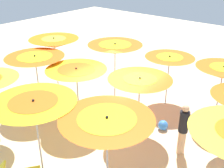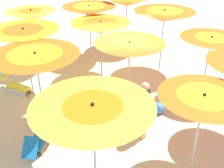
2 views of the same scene
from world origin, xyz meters
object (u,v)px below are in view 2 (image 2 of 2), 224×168
beach_umbrella_5 (24,35)px  lounger_0 (16,86)px  beach_umbrella_3 (164,16)px  beach_umbrella_11 (93,113)px  beach_umbrella_6 (211,42)px  lounger_2 (39,140)px  beachgoer_0 (144,110)px  beach_umbrella_7 (129,48)px  beach_umbrella_0 (127,1)px  beach_umbrella_2 (32,16)px  beach_ball (159,108)px  beach_umbrella_10 (203,102)px  beach_umbrella_4 (101,27)px  beach_umbrella_8 (36,59)px  beach_umbrella_1 (89,10)px

beach_umbrella_5 → lounger_0: beach_umbrella_5 is taller
beach_umbrella_3 → beach_umbrella_11: 6.52m
beach_umbrella_11 → beach_umbrella_6: bearing=-45.4°
beach_umbrella_6 → beach_umbrella_11: beach_umbrella_11 is taller
lounger_2 → beachgoer_0: bearing=-76.6°
beach_umbrella_5 → beach_umbrella_7: (-1.14, -3.20, -0.13)m
beach_umbrella_0 → beachgoer_0: bearing=175.4°
lounger_0 → beach_umbrella_6: bearing=26.2°
beach_umbrella_2 → beach_ball: 6.06m
beach_umbrella_3 → lounger_0: size_ratio=2.04×
lounger_2 → beach_umbrella_10: bearing=-96.6°
beach_umbrella_4 → beachgoer_0: bearing=-167.2°
beach_umbrella_8 → beach_umbrella_5: bearing=17.8°
beach_umbrella_7 → lounger_0: 4.44m
beach_umbrella_0 → beach_umbrella_7: size_ratio=1.10×
beach_umbrella_8 → beach_umbrella_10: beach_umbrella_8 is taller
beach_umbrella_11 → beach_umbrella_4: bearing=-5.2°
beach_umbrella_8 → beach_ball: beach_umbrella_8 is taller
beach_umbrella_1 → beach_umbrella_3: size_ratio=0.93×
beach_umbrella_4 → lounger_2: beach_umbrella_4 is taller
beach_umbrella_1 → beach_umbrella_10: beach_umbrella_1 is taller
beach_umbrella_3 → beach_umbrella_6: (-2.00, -1.00, -0.32)m
beach_umbrella_1 → beach_umbrella_3: (-1.70, -2.73, 0.16)m
beach_umbrella_0 → beach_umbrella_5: bearing=135.5°
beach_umbrella_6 → beach_ball: beach_umbrella_6 is taller
beach_umbrella_0 → beach_umbrella_1: size_ratio=1.06×
beach_umbrella_1 → beach_umbrella_3: beach_umbrella_3 is taller
beach_umbrella_4 → beach_ball: (-2.71, -1.60, -1.79)m
beach_umbrella_1 → beach_umbrella_11: size_ratio=0.96×
beach_umbrella_0 → beach_umbrella_7: beach_umbrella_0 is taller
lounger_0 → lounger_2: bearing=-34.2°
lounger_2 → beachgoer_0: (0.08, -2.80, 0.70)m
beach_umbrella_2 → beach_ball: bearing=-132.8°
beach_umbrella_2 → beach_umbrella_3: size_ratio=0.95×
beach_umbrella_4 → beach_umbrella_11: beach_umbrella_11 is taller
beach_umbrella_3 → beach_ball: (-2.91, 0.78, -2.09)m
beach_umbrella_10 → beach_ball: size_ratio=6.05×
beach_umbrella_5 → beach_umbrella_6: beach_umbrella_5 is taller
beach_umbrella_8 → beach_umbrella_3: bearing=-52.7°
beach_umbrella_4 → beach_umbrella_6: 3.83m
beach_umbrella_2 → beach_umbrella_5: bearing=-177.5°
beach_umbrella_6 → beach_ball: 2.67m
lounger_2 → beach_umbrella_2: bearing=19.2°
beachgoer_0 → beach_umbrella_0: bearing=-23.8°
beach_umbrella_2 → lounger_2: 5.46m
beach_umbrella_2 → beach_ball: size_ratio=6.71×
beach_umbrella_3 → beach_umbrella_6: beach_umbrella_3 is taller
beach_umbrella_1 → beach_umbrella_5: bearing=143.9°
beach_umbrella_5 → lounger_2: bearing=-168.6°
beach_umbrella_7 → beachgoer_0: bearing=-174.3°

